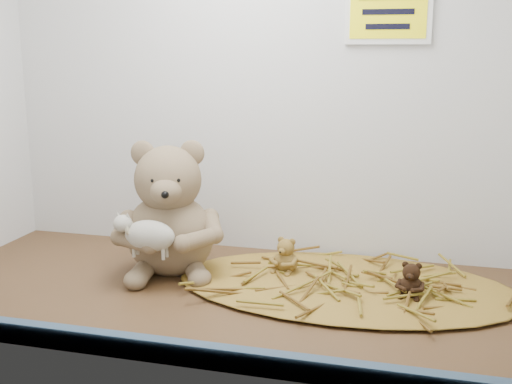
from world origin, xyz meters
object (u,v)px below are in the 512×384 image
(toy_lamb, at_px, (150,236))
(mini_teddy_brown, at_px, (411,278))
(main_teddy, at_px, (169,207))
(mini_teddy_tan, at_px, (286,253))

(toy_lamb, height_order, mini_teddy_brown, toy_lamb)
(main_teddy, distance_m, mini_teddy_tan, 0.27)
(toy_lamb, bearing_deg, main_teddy, 90.00)
(toy_lamb, bearing_deg, mini_teddy_brown, 7.03)
(mini_teddy_tan, bearing_deg, toy_lamb, -134.26)
(main_teddy, relative_size, toy_lamb, 2.11)
(mini_teddy_brown, bearing_deg, main_teddy, -177.24)
(main_teddy, xyz_separation_m, mini_teddy_brown, (0.51, -0.04, -0.10))
(main_teddy, bearing_deg, mini_teddy_tan, -10.79)
(mini_teddy_tan, height_order, mini_teddy_brown, mini_teddy_tan)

